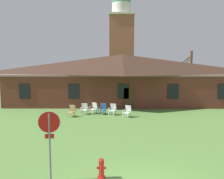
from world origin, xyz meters
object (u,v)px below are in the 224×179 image
Objects in this scene: lawn_chair_near_door at (84,109)px; fire_hydrant at (101,169)px; stop_sign at (49,132)px; lawn_chair_middle at (103,109)px; lawn_chair_right_end at (113,109)px; lawn_chair_far_side at (127,111)px; lawn_chair_by_porch at (72,111)px; lawn_chair_left_end at (94,108)px.

lawn_chair_near_door is 11.53m from fire_hydrant.
lawn_chair_middle is (1.32, 11.53, -1.35)m from stop_sign.
fire_hydrant is (0.55, -11.34, -0.12)m from lawn_chair_middle.
stop_sign is 2.38m from fire_hydrant.
lawn_chair_right_end is 1.00× the size of lawn_chair_far_side.
lawn_chair_far_side is (1.24, -0.90, 0.00)m from lawn_chair_right_end.
lawn_chair_by_porch and lawn_chair_far_side have the same top height.
lawn_chair_near_door is at bearing 91.52° from stop_sign.
stop_sign reaches higher than lawn_chair_near_door.
stop_sign is 11.06m from lawn_chair_far_side.
lawn_chair_middle and lawn_chair_right_end have the same top height.
lawn_chair_by_porch and lawn_chair_middle have the same top height.
lawn_chair_left_end and lawn_chair_middle have the same top height.
lawn_chair_left_end is at bearing 87.68° from stop_sign.
lawn_chair_far_side is at bearing 81.19° from fire_hydrant.
lawn_chair_by_porch is at bearing -167.92° from lawn_chair_right_end.
fire_hydrant is at bearing -83.23° from lawn_chair_left_end.
lawn_chair_left_end reaches higher than fire_hydrant.
lawn_chair_by_porch is (-1.26, 10.57, -1.35)m from stop_sign.
lawn_chair_left_end and lawn_chair_right_end have the same top height.
lawn_chair_far_side is at bearing -16.21° from lawn_chair_near_door.
lawn_chair_middle is at bearing -21.27° from lawn_chair_left_end.
stop_sign reaches higher than lawn_chair_middle.
stop_sign is at bearing -108.33° from lawn_chair_far_side.
lawn_chair_by_porch reaches higher than fire_hydrant.
lawn_chair_left_end is at bearing 158.73° from lawn_chair_middle.
fire_hydrant is (1.87, 0.19, -1.47)m from stop_sign.
lawn_chair_left_end is (0.48, 11.85, -1.35)m from stop_sign.
lawn_chair_left_end is 1.82m from lawn_chair_right_end.
lawn_chair_near_door is 2.53m from lawn_chair_right_end.
stop_sign is at bearing -174.32° from fire_hydrant.
lawn_chair_left_end is at bearing 96.77° from fire_hydrant.
lawn_chair_by_porch and lawn_chair_left_end have the same top height.
lawn_chair_far_side is (3.45, 10.42, -1.35)m from stop_sign.
fire_hydrant is (-0.35, -11.13, -0.12)m from lawn_chair_right_end.
stop_sign reaches higher than lawn_chair_right_end.
fire_hydrant is (-1.59, -10.23, -0.12)m from lawn_chair_far_side.
lawn_chair_by_porch is 1.00× the size of lawn_chair_left_end.
fire_hydrant is (2.17, -11.33, -0.12)m from lawn_chair_near_door.
lawn_chair_by_porch is 1.00× the size of lawn_chair_near_door.
lawn_chair_near_door and lawn_chair_far_side have the same top height.
lawn_chair_middle is 1.21× the size of fire_hydrant.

